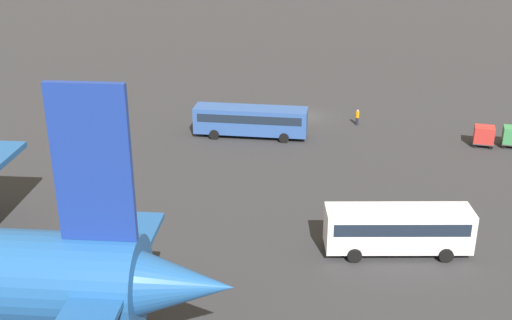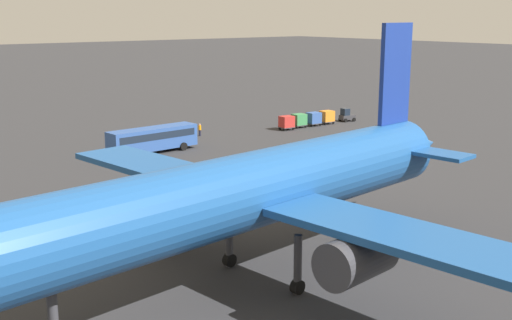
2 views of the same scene
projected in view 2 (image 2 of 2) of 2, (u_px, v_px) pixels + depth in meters
name	position (u px, v px, depth m)	size (l,w,h in m)	color
ground_plane	(158.00, 139.00, 87.40)	(600.00, 600.00, 0.00)	#2D2D30
airplane	(247.00, 193.00, 38.90)	(44.08, 37.77, 15.98)	#1E5193
shuttle_bus_near	(153.00, 138.00, 78.29)	(11.69, 3.47, 3.10)	#2D5199
shuttle_bus_far	(361.00, 149.00, 71.34)	(10.37, 4.45, 3.32)	white
baggage_tug	(346.00, 115.00, 101.52)	(2.57, 1.95, 2.10)	#333338
worker_person	(200.00, 130.00, 89.29)	(0.38, 0.38, 1.74)	#1E1E2D
cargo_cart_orange	(327.00, 116.00, 98.94)	(2.12, 1.83, 2.06)	#38383D
cargo_cart_blue	(314.00, 118.00, 97.27)	(2.12, 1.83, 2.06)	#38383D
cargo_cart_green	(299.00, 120.00, 95.77)	(2.12, 1.83, 2.06)	#38383D
cargo_cart_red	(287.00, 122.00, 93.83)	(2.12, 1.83, 2.06)	#38383D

